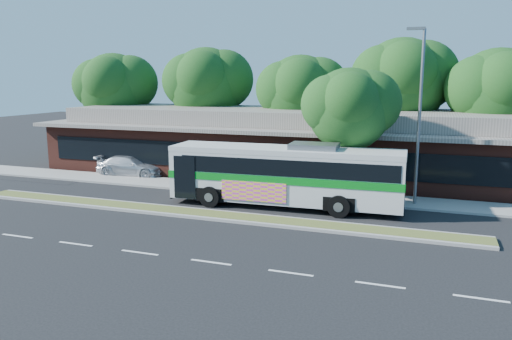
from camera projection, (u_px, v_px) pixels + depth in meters
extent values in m
plane|color=black|center=(198.00, 219.00, 23.73)|extent=(120.00, 120.00, 0.00)
cube|color=#414F21|center=(203.00, 214.00, 24.27)|extent=(26.00, 1.10, 0.15)
cube|color=gray|center=(246.00, 189.00, 29.65)|extent=(44.00, 2.60, 0.12)
cube|color=black|center=(47.00, 163.00, 38.96)|extent=(14.00, 12.00, 0.01)
cube|color=#53231A|center=(279.00, 149.00, 35.47)|extent=(32.00, 10.00, 3.20)
cube|color=#6C635B|center=(279.00, 125.00, 35.16)|extent=(33.20, 11.20, 0.24)
cube|color=#6C635B|center=(279.00, 116.00, 35.05)|extent=(30.00, 8.00, 1.00)
cube|color=black|center=(255.00, 158.00, 30.80)|extent=(30.00, 0.06, 1.60)
cylinder|color=slate|center=(419.00, 120.00, 25.28)|extent=(0.16, 0.16, 9.00)
cube|color=slate|center=(416.00, 28.00, 24.59)|extent=(0.90, 0.18, 0.14)
cylinder|color=black|center=(117.00, 133.00, 42.23)|extent=(0.44, 0.44, 3.99)
sphere|color=#133B14|center=(114.00, 88.00, 41.55)|extent=(5.80, 5.80, 5.80)
sphere|color=#133B14|center=(130.00, 83.00, 41.43)|extent=(4.52, 4.52, 4.52)
cylinder|color=black|center=(207.00, 134.00, 40.48)|extent=(0.44, 0.44, 4.20)
sphere|color=#133B14|center=(206.00, 85.00, 39.77)|extent=(6.00, 6.00, 6.00)
sphere|color=#133B14|center=(224.00, 79.00, 39.65)|extent=(4.68, 4.68, 4.68)
cylinder|color=black|center=(300.00, 142.00, 36.94)|extent=(0.44, 0.44, 3.78)
sphere|color=#133B14|center=(300.00, 94.00, 36.29)|extent=(5.60, 5.60, 5.60)
sphere|color=#133B14|center=(319.00, 87.00, 36.18)|extent=(4.37, 4.37, 4.37)
cylinder|color=black|center=(399.00, 140.00, 35.49)|extent=(0.44, 0.44, 4.41)
sphere|color=#133B14|center=(402.00, 83.00, 34.75)|extent=(6.20, 6.20, 6.20)
sphere|color=#133B14|center=(423.00, 75.00, 34.62)|extent=(4.84, 4.84, 4.84)
cylinder|color=black|center=(492.00, 150.00, 32.62)|extent=(0.44, 0.44, 3.86)
sphere|color=#133B14|center=(497.00, 94.00, 31.95)|extent=(5.80, 5.80, 5.80)
cube|color=silver|center=(285.00, 174.00, 25.67)|extent=(12.01, 3.01, 2.74)
cube|color=black|center=(291.00, 164.00, 25.48)|extent=(11.06, 3.02, 0.82)
cube|color=silver|center=(285.00, 150.00, 25.44)|extent=(12.03, 3.03, 0.26)
cube|color=#057B19|center=(285.00, 176.00, 25.68)|extent=(12.07, 3.08, 0.38)
cube|color=black|center=(179.00, 162.00, 27.36)|extent=(0.15, 2.23, 1.70)
cube|color=black|center=(407.00, 168.00, 23.79)|extent=(0.14, 2.08, 1.10)
cube|color=#D53EAD|center=(253.00, 192.00, 24.95)|extent=(3.38, 0.19, 0.99)
cube|color=slate|center=(314.00, 146.00, 24.95)|extent=(2.45, 1.68, 0.30)
cylinder|color=black|center=(210.00, 197.00, 25.79)|extent=(1.11, 0.40, 1.09)
cylinder|color=black|center=(227.00, 187.00, 28.13)|extent=(1.11, 0.40, 1.09)
cylinder|color=black|center=(339.00, 206.00, 23.83)|extent=(1.11, 0.40, 1.09)
cylinder|color=black|center=(346.00, 195.00, 26.17)|extent=(1.11, 0.40, 1.09)
imported|color=silver|center=(131.00, 166.00, 34.01)|extent=(4.89, 2.30, 1.38)
cylinder|color=black|center=(347.00, 167.00, 27.05)|extent=(0.44, 0.44, 3.62)
sphere|color=#133B14|center=(349.00, 110.00, 26.48)|extent=(4.41, 4.41, 4.41)
sphere|color=#133B14|center=(369.00, 103.00, 26.39)|extent=(3.44, 3.44, 3.44)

